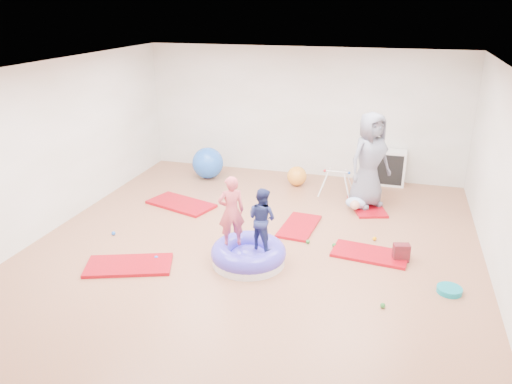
# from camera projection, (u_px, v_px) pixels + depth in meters

# --- Properties ---
(room) EXTENTS (7.01, 8.01, 2.81)m
(room) POSITION_uv_depth(u_px,v_px,m) (250.00, 167.00, 7.32)
(room) COLOR #A06747
(room) RESTS_ON ground
(gym_mat_front_left) EXTENTS (1.38, 1.01, 0.05)m
(gym_mat_front_left) POSITION_uv_depth(u_px,v_px,m) (129.00, 265.00, 7.37)
(gym_mat_front_left) COLOR #C70008
(gym_mat_front_left) RESTS_ON ground
(gym_mat_mid_left) EXTENTS (1.42, 1.01, 0.05)m
(gym_mat_mid_left) POSITION_uv_depth(u_px,v_px,m) (181.00, 204.00, 9.60)
(gym_mat_mid_left) COLOR #C70008
(gym_mat_mid_left) RESTS_ON ground
(gym_mat_center_back) EXTENTS (0.62, 1.12, 0.04)m
(gym_mat_center_back) POSITION_uv_depth(u_px,v_px,m) (299.00, 226.00, 8.66)
(gym_mat_center_back) COLOR #C70008
(gym_mat_center_back) RESTS_ON ground
(gym_mat_right) EXTENTS (1.19, 0.69, 0.05)m
(gym_mat_right) POSITION_uv_depth(u_px,v_px,m) (370.00, 254.00, 7.71)
(gym_mat_right) COLOR #C70008
(gym_mat_right) RESTS_ON ground
(gym_mat_rear_right) EXTENTS (0.85, 1.21, 0.05)m
(gym_mat_rear_right) POSITION_uv_depth(u_px,v_px,m) (367.00, 206.00, 9.51)
(gym_mat_rear_right) COLOR #C70008
(gym_mat_rear_right) RESTS_ON ground
(inflatable_cushion) EXTENTS (1.13, 1.13, 0.36)m
(inflatable_cushion) POSITION_uv_depth(u_px,v_px,m) (248.00, 255.00, 7.45)
(inflatable_cushion) COLOR white
(inflatable_cushion) RESTS_ON ground
(child_pink) EXTENTS (0.47, 0.42, 1.08)m
(child_pink) POSITION_uv_depth(u_px,v_px,m) (231.00, 208.00, 7.24)
(child_pink) COLOR #CD4B55
(child_pink) RESTS_ON inflatable_cushion
(child_navy) EXTENTS (0.56, 0.51, 0.93)m
(child_navy) POSITION_uv_depth(u_px,v_px,m) (262.00, 216.00, 7.18)
(child_navy) COLOR navy
(child_navy) RESTS_ON inflatable_cushion
(adult_caregiver) EXTENTS (1.02, 1.02, 1.79)m
(adult_caregiver) POSITION_uv_depth(u_px,v_px,m) (370.00, 160.00, 9.21)
(adult_caregiver) COLOR slate
(adult_caregiver) RESTS_ON gym_mat_rear_right
(infant) EXTENTS (0.37, 0.38, 0.22)m
(infant) POSITION_uv_depth(u_px,v_px,m) (356.00, 203.00, 9.29)
(infant) COLOR #ABCAFF
(infant) RESTS_ON gym_mat_rear_right
(ball_pit_balls) EXTENTS (4.52, 2.01, 0.07)m
(ball_pit_balls) POSITION_uv_depth(u_px,v_px,m) (275.00, 252.00, 7.76)
(ball_pit_balls) COLOR blue
(ball_pit_balls) RESTS_ON ground
(exercise_ball_blue) EXTENTS (0.69, 0.69, 0.69)m
(exercise_ball_blue) POSITION_uv_depth(u_px,v_px,m) (208.00, 163.00, 10.99)
(exercise_ball_blue) COLOR blue
(exercise_ball_blue) RESTS_ON ground
(exercise_ball_orange) EXTENTS (0.42, 0.42, 0.42)m
(exercise_ball_orange) POSITION_uv_depth(u_px,v_px,m) (297.00, 176.00, 10.58)
(exercise_ball_orange) COLOR #FA9A31
(exercise_ball_orange) RESTS_ON ground
(infant_play_gym) EXTENTS (0.65, 0.62, 0.50)m
(infant_play_gym) POSITION_uv_depth(u_px,v_px,m) (336.00, 179.00, 10.04)
(infant_play_gym) COLOR white
(infant_play_gym) RESTS_ON ground
(cube_shelf) EXTENTS (0.75, 0.37, 0.75)m
(cube_shelf) POSITION_uv_depth(u_px,v_px,m) (387.00, 167.00, 10.60)
(cube_shelf) COLOR white
(cube_shelf) RESTS_ON ground
(balance_disc) EXTENTS (0.33, 0.33, 0.07)m
(balance_disc) POSITION_uv_depth(u_px,v_px,m) (449.00, 290.00, 6.72)
(balance_disc) COLOR #0E8494
(balance_disc) RESTS_ON ground
(backpack) EXTENTS (0.27, 0.20, 0.28)m
(backpack) POSITION_uv_depth(u_px,v_px,m) (401.00, 253.00, 7.51)
(backpack) COLOR maroon
(backpack) RESTS_ON ground
(yellow_toy) EXTENTS (0.21, 0.21, 0.03)m
(yellow_toy) POSITION_uv_depth(u_px,v_px,m) (136.00, 262.00, 7.49)
(yellow_toy) COLOR #FCA700
(yellow_toy) RESTS_ON ground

